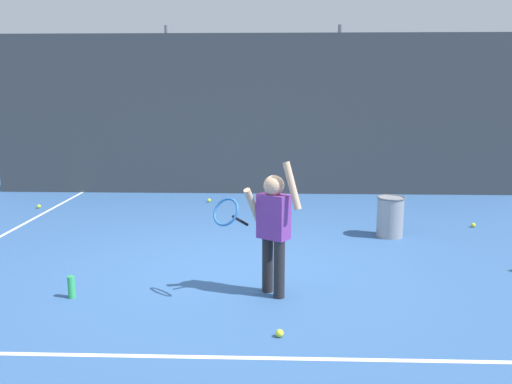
{
  "coord_description": "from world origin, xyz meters",
  "views": [
    {
      "loc": [
        0.42,
        -5.81,
        2.02
      ],
      "look_at": [
        0.21,
        0.22,
        0.85
      ],
      "focal_mm": 37.52,
      "sensor_mm": 36.0,
      "label": 1
    }
  ],
  "objects_px": {
    "tennis_player": "(272,224)",
    "tennis_ball_4": "(39,206)",
    "tennis_ball_0": "(473,225)",
    "tennis_ball_1": "(209,200)",
    "tennis_ball_3": "(280,333)",
    "ball_hopper": "(390,216)",
    "water_bottle": "(71,287)"
  },
  "relations": [
    {
      "from": "tennis_player",
      "to": "tennis_ball_4",
      "type": "relative_size",
      "value": 20.46
    },
    {
      "from": "tennis_ball_0",
      "to": "tennis_ball_1",
      "type": "height_order",
      "value": "same"
    },
    {
      "from": "tennis_ball_1",
      "to": "tennis_ball_3",
      "type": "relative_size",
      "value": 1.0
    },
    {
      "from": "tennis_ball_1",
      "to": "tennis_ball_3",
      "type": "bearing_deg",
      "value": -76.93
    },
    {
      "from": "ball_hopper",
      "to": "tennis_ball_4",
      "type": "distance_m",
      "value": 5.86
    },
    {
      "from": "ball_hopper",
      "to": "tennis_ball_0",
      "type": "height_order",
      "value": "ball_hopper"
    },
    {
      "from": "tennis_ball_0",
      "to": "tennis_ball_3",
      "type": "distance_m",
      "value": 4.67
    },
    {
      "from": "tennis_player",
      "to": "ball_hopper",
      "type": "height_order",
      "value": "tennis_player"
    },
    {
      "from": "tennis_player",
      "to": "tennis_ball_0",
      "type": "bearing_deg",
      "value": 76.96
    },
    {
      "from": "tennis_ball_1",
      "to": "tennis_ball_3",
      "type": "height_order",
      "value": "same"
    },
    {
      "from": "tennis_player",
      "to": "tennis_ball_1",
      "type": "bearing_deg",
      "value": 139.11
    },
    {
      "from": "water_bottle",
      "to": "tennis_ball_3",
      "type": "xyz_separation_m",
      "value": [
        2.03,
        -0.78,
        -0.08
      ]
    },
    {
      "from": "water_bottle",
      "to": "tennis_ball_0",
      "type": "relative_size",
      "value": 3.33
    },
    {
      "from": "water_bottle",
      "to": "tennis_ball_1",
      "type": "bearing_deg",
      "value": 79.96
    },
    {
      "from": "ball_hopper",
      "to": "tennis_player",
      "type": "bearing_deg",
      "value": -126.56
    },
    {
      "from": "tennis_player",
      "to": "ball_hopper",
      "type": "xyz_separation_m",
      "value": [
        1.63,
        2.19,
        -0.44
      ]
    },
    {
      "from": "ball_hopper",
      "to": "tennis_ball_0",
      "type": "xyz_separation_m",
      "value": [
        1.35,
        0.55,
        -0.26
      ]
    },
    {
      "from": "tennis_ball_0",
      "to": "water_bottle",
      "type": "bearing_deg",
      "value": -149.66
    },
    {
      "from": "tennis_player",
      "to": "tennis_ball_4",
      "type": "xyz_separation_m",
      "value": [
        -4.01,
        3.77,
        -0.69
      ]
    },
    {
      "from": "tennis_ball_4",
      "to": "ball_hopper",
      "type": "bearing_deg",
      "value": -15.66
    },
    {
      "from": "tennis_player",
      "to": "water_bottle",
      "type": "xyz_separation_m",
      "value": [
        -1.96,
        -0.15,
        -0.62
      ]
    },
    {
      "from": "ball_hopper",
      "to": "tennis_ball_3",
      "type": "distance_m",
      "value": 3.49
    },
    {
      "from": "ball_hopper",
      "to": "tennis_ball_0",
      "type": "bearing_deg",
      "value": 22.08
    },
    {
      "from": "tennis_player",
      "to": "tennis_ball_4",
      "type": "height_order",
      "value": "tennis_player"
    },
    {
      "from": "tennis_player",
      "to": "tennis_ball_1",
      "type": "distance_m",
      "value": 4.58
    },
    {
      "from": "tennis_ball_0",
      "to": "tennis_ball_4",
      "type": "distance_m",
      "value": 7.06
    },
    {
      "from": "tennis_ball_4",
      "to": "tennis_ball_0",
      "type": "bearing_deg",
      "value": -8.41
    },
    {
      "from": "water_bottle",
      "to": "tennis_ball_1",
      "type": "xyz_separation_m",
      "value": [
        0.8,
        4.53,
        -0.08
      ]
    },
    {
      "from": "tennis_ball_0",
      "to": "tennis_ball_3",
      "type": "xyz_separation_m",
      "value": [
        -2.9,
        -3.66,
        0.0
      ]
    },
    {
      "from": "tennis_ball_1",
      "to": "tennis_ball_4",
      "type": "height_order",
      "value": "same"
    },
    {
      "from": "tennis_ball_3",
      "to": "water_bottle",
      "type": "bearing_deg",
      "value": 159.1
    },
    {
      "from": "tennis_player",
      "to": "water_bottle",
      "type": "distance_m",
      "value": 2.06
    }
  ]
}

